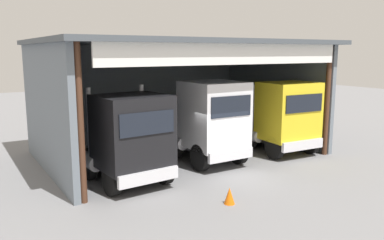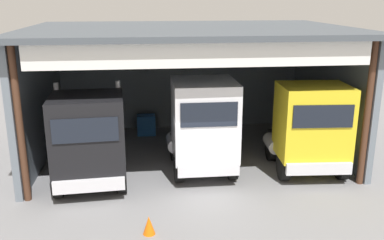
{
  "view_description": "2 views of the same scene",
  "coord_description": "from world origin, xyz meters",
  "px_view_note": "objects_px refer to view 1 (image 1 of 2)",
  "views": [
    {
      "loc": [
        -9.39,
        -12.33,
        4.96
      ],
      "look_at": [
        0.0,
        2.86,
        1.84
      ],
      "focal_mm": 36.92,
      "sensor_mm": 36.0,
      "label": 1
    },
    {
      "loc": [
        -1.88,
        -13.56,
        6.61
      ],
      "look_at": [
        0.0,
        2.86,
        1.84
      ],
      "focal_mm": 40.03,
      "sensor_mm": 36.0,
      "label": 2
    }
  ],
  "objects_px": {
    "oil_drum": "(123,138)",
    "truck_black_yard_outside": "(129,138)",
    "truck_white_center_bay": "(210,121)",
    "tool_cart": "(123,137)",
    "truck_yellow_center_right_bay": "(284,117)",
    "traffic_cone": "(229,196)"
  },
  "relations": [
    {
      "from": "oil_drum",
      "to": "truck_black_yard_outside",
      "type": "bearing_deg",
      "value": -109.45
    },
    {
      "from": "truck_white_center_bay",
      "to": "truck_yellow_center_right_bay",
      "type": "xyz_separation_m",
      "value": [
        4.03,
        -0.45,
        -0.11
      ]
    },
    {
      "from": "traffic_cone",
      "to": "oil_drum",
      "type": "bearing_deg",
      "value": 89.78
    },
    {
      "from": "oil_drum",
      "to": "traffic_cone",
      "type": "xyz_separation_m",
      "value": [
        -0.04,
        -9.36,
        -0.18
      ]
    },
    {
      "from": "truck_white_center_bay",
      "to": "oil_drum",
      "type": "xyz_separation_m",
      "value": [
        -2.11,
        5.05,
        -1.48
      ]
    },
    {
      "from": "truck_yellow_center_right_bay",
      "to": "tool_cart",
      "type": "height_order",
      "value": "truck_yellow_center_right_bay"
    },
    {
      "from": "truck_white_center_bay",
      "to": "oil_drum",
      "type": "bearing_deg",
      "value": -67.04
    },
    {
      "from": "truck_black_yard_outside",
      "to": "tool_cart",
      "type": "relative_size",
      "value": 4.62
    },
    {
      "from": "truck_white_center_bay",
      "to": "oil_drum",
      "type": "height_order",
      "value": "truck_white_center_bay"
    },
    {
      "from": "truck_yellow_center_right_bay",
      "to": "truck_black_yard_outside",
      "type": "bearing_deg",
      "value": 5.94
    },
    {
      "from": "truck_black_yard_outside",
      "to": "truck_yellow_center_right_bay",
      "type": "xyz_separation_m",
      "value": [
        8.2,
        0.32,
        0.03
      ]
    },
    {
      "from": "tool_cart",
      "to": "traffic_cone",
      "type": "height_order",
      "value": "tool_cart"
    },
    {
      "from": "truck_black_yard_outside",
      "to": "tool_cart",
      "type": "height_order",
      "value": "truck_black_yard_outside"
    },
    {
      "from": "truck_black_yard_outside",
      "to": "traffic_cone",
      "type": "bearing_deg",
      "value": 116.02
    },
    {
      "from": "truck_yellow_center_right_bay",
      "to": "oil_drum",
      "type": "bearing_deg",
      "value": -38.16
    },
    {
      "from": "tool_cart",
      "to": "traffic_cone",
      "type": "distance_m",
      "value": 9.36
    },
    {
      "from": "truck_white_center_bay",
      "to": "oil_drum",
      "type": "relative_size",
      "value": 5.07
    },
    {
      "from": "truck_yellow_center_right_bay",
      "to": "oil_drum",
      "type": "distance_m",
      "value": 8.36
    },
    {
      "from": "truck_black_yard_outside",
      "to": "oil_drum",
      "type": "bearing_deg",
      "value": -113.2
    },
    {
      "from": "truck_white_center_bay",
      "to": "truck_yellow_center_right_bay",
      "type": "height_order",
      "value": "truck_white_center_bay"
    },
    {
      "from": "truck_yellow_center_right_bay",
      "to": "traffic_cone",
      "type": "height_order",
      "value": "truck_yellow_center_right_bay"
    },
    {
      "from": "tool_cart",
      "to": "truck_yellow_center_right_bay",
      "type": "bearing_deg",
      "value": -41.87
    }
  ]
}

